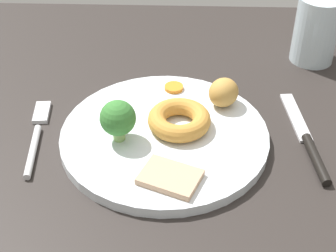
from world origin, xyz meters
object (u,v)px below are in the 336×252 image
(dinner_plate, at_px, (168,136))
(yorkshire_pudding, at_px, (179,120))
(water_glass, at_px, (316,30))
(knife, at_px, (308,142))
(roast_potato_left, at_px, (224,92))
(fork, at_px, (37,134))
(carrot_coin_front, at_px, (174,87))
(broccoli_floret, at_px, (118,121))
(meat_slice_main, at_px, (170,177))

(dinner_plate, distance_m, yorkshire_pudding, 0.03)
(dinner_plate, xyz_separation_m, water_glass, (0.22, 0.21, 0.05))
(knife, height_order, water_glass, water_glass)
(roast_potato_left, height_order, fork, roast_potato_left)
(dinner_plate, xyz_separation_m, yorkshire_pudding, (0.01, 0.01, 0.02))
(carrot_coin_front, xyz_separation_m, broccoli_floret, (-0.07, -0.12, 0.03))
(meat_slice_main, distance_m, carrot_coin_front, 0.18)
(yorkshire_pudding, distance_m, fork, 0.19)
(yorkshire_pudding, bearing_deg, meat_slice_main, -94.96)
(carrot_coin_front, bearing_deg, knife, -30.20)
(roast_potato_left, distance_m, fork, 0.25)
(fork, bearing_deg, meat_slice_main, -122.25)
(broccoli_floret, bearing_deg, roast_potato_left, 31.90)
(yorkshire_pudding, bearing_deg, carrot_coin_front, 96.00)
(carrot_coin_front, height_order, broccoli_floret, broccoli_floret)
(roast_potato_left, distance_m, knife, 0.13)
(knife, relative_size, water_glass, 1.77)
(yorkshire_pudding, height_order, fork, yorkshire_pudding)
(carrot_coin_front, bearing_deg, meat_slice_main, -89.80)
(meat_slice_main, distance_m, knife, 0.19)
(fork, xyz_separation_m, knife, (0.35, -0.00, 0.00))
(meat_slice_main, bearing_deg, roast_potato_left, 65.86)
(carrot_coin_front, bearing_deg, yorkshire_pudding, -84.00)
(meat_slice_main, xyz_separation_m, water_glass, (0.22, 0.30, 0.03))
(meat_slice_main, height_order, water_glass, water_glass)
(meat_slice_main, bearing_deg, dinner_plate, 93.64)
(knife, bearing_deg, meat_slice_main, 109.64)
(roast_potato_left, xyz_separation_m, knife, (0.11, -0.07, -0.03))
(broccoli_floret, distance_m, knife, 0.24)
(meat_slice_main, relative_size, carrot_coin_front, 2.49)
(fork, bearing_deg, carrot_coin_front, -66.98)
(dinner_plate, xyz_separation_m, meat_slice_main, (0.01, -0.09, 0.01))
(meat_slice_main, distance_m, water_glass, 0.37)
(meat_slice_main, xyz_separation_m, yorkshire_pudding, (0.01, 0.10, 0.01))
(meat_slice_main, xyz_separation_m, carrot_coin_front, (-0.00, 0.18, -0.00))
(water_glass, bearing_deg, broccoli_floret, -140.57)
(dinner_plate, distance_m, fork, 0.17)
(carrot_coin_front, xyz_separation_m, fork, (-0.18, -0.10, -0.01))
(roast_potato_left, distance_m, water_glass, 0.21)
(broccoli_floret, distance_m, water_glass, 0.37)
(broccoli_floret, bearing_deg, carrot_coin_front, 60.99)
(dinner_plate, relative_size, fork, 1.73)
(dinner_plate, height_order, carrot_coin_front, carrot_coin_front)
(broccoli_floret, distance_m, fork, 0.12)
(water_glass, bearing_deg, dinner_plate, -136.18)
(broccoli_floret, bearing_deg, yorkshire_pudding, 22.50)
(yorkshire_pudding, xyz_separation_m, broccoli_floret, (-0.07, -0.03, 0.02))
(yorkshire_pudding, height_order, roast_potato_left, roast_potato_left)
(dinner_plate, bearing_deg, broccoli_floret, -162.36)
(yorkshire_pudding, xyz_separation_m, roast_potato_left, (0.06, 0.05, 0.01))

